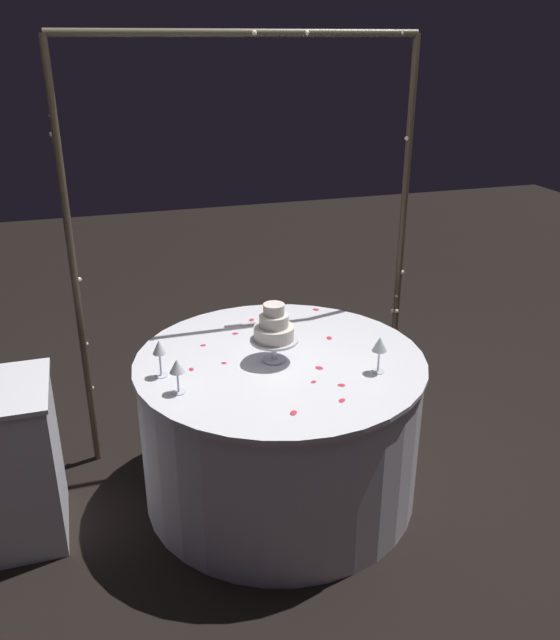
% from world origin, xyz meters
% --- Properties ---
extents(ground_plane, '(12.00, 12.00, 0.00)m').
position_xyz_m(ground_plane, '(0.00, 0.00, 0.00)').
color(ground_plane, black).
extents(decorative_arch, '(1.79, 0.06, 2.14)m').
position_xyz_m(decorative_arch, '(-0.00, 0.54, 1.37)').
color(decorative_arch, '#473D2D').
rests_on(decorative_arch, ground).
extents(main_table, '(1.35, 1.35, 0.74)m').
position_xyz_m(main_table, '(0.00, 0.00, 0.37)').
color(main_table, white).
rests_on(main_table, ground).
extents(side_table, '(0.49, 0.49, 0.75)m').
position_xyz_m(side_table, '(-1.26, 0.05, 0.38)').
color(side_table, white).
rests_on(side_table, ground).
extents(tiered_cake, '(0.22, 0.22, 0.28)m').
position_xyz_m(tiered_cake, '(-0.03, -0.01, 0.89)').
color(tiered_cake, silver).
rests_on(tiered_cake, main_table).
extents(wine_glass_0, '(0.06, 0.06, 0.15)m').
position_xyz_m(wine_glass_0, '(-0.50, -0.18, 0.85)').
color(wine_glass_0, silver).
rests_on(wine_glass_0, main_table).
extents(wine_glass_1, '(0.07, 0.07, 0.17)m').
position_xyz_m(wine_glass_1, '(0.38, -0.25, 0.86)').
color(wine_glass_1, silver).
rests_on(wine_glass_1, main_table).
extents(wine_glass_2, '(0.06, 0.06, 0.17)m').
position_xyz_m(wine_glass_2, '(-0.55, -0.01, 0.87)').
color(wine_glass_2, silver).
rests_on(wine_glass_2, main_table).
extents(cake_knife, '(0.30, 0.04, 0.01)m').
position_xyz_m(cake_knife, '(-0.04, 0.42, 0.74)').
color(cake_knife, silver).
rests_on(cake_knife, main_table).
extents(rose_petal_0, '(0.04, 0.03, 0.00)m').
position_xyz_m(rose_petal_0, '(0.18, -0.32, 0.74)').
color(rose_petal_0, '#E02D47').
rests_on(rose_petal_0, main_table).
extents(rose_petal_1, '(0.03, 0.03, 0.00)m').
position_xyz_m(rose_petal_1, '(-0.26, 0.03, 0.74)').
color(rose_petal_1, '#E02D47').
rests_on(rose_petal_1, main_table).
extents(rose_petal_2, '(0.04, 0.04, 0.00)m').
position_xyz_m(rose_petal_2, '(-0.01, 0.47, 0.74)').
color(rose_petal_2, '#E02D47').
rests_on(rose_petal_2, main_table).
extents(rose_petal_3, '(0.04, 0.04, 0.00)m').
position_xyz_m(rose_petal_3, '(0.13, -0.44, 0.74)').
color(rose_petal_3, '#E02D47').
rests_on(rose_petal_3, main_table).
extents(rose_petal_4, '(0.03, 0.04, 0.00)m').
position_xyz_m(rose_petal_4, '(0.30, 0.14, 0.74)').
color(rose_petal_4, '#E02D47').
rests_on(rose_petal_4, main_table).
extents(rose_petal_5, '(0.03, 0.02, 0.00)m').
position_xyz_m(rose_petal_5, '(-0.31, 0.24, 0.74)').
color(rose_petal_5, '#E02D47').
rests_on(rose_petal_5, main_table).
extents(rose_petal_6, '(0.05, 0.05, 0.00)m').
position_xyz_m(rose_petal_6, '(0.14, -0.14, 0.74)').
color(rose_petal_6, '#E02D47').
rests_on(rose_petal_6, main_table).
extents(rose_petal_7, '(0.04, 0.04, 0.00)m').
position_xyz_m(rose_petal_7, '(0.36, 0.51, 0.74)').
color(rose_petal_7, '#E02D47').
rests_on(rose_petal_7, main_table).
extents(rose_petal_8, '(0.03, 0.03, 0.00)m').
position_xyz_m(rose_petal_8, '(-0.13, 0.33, 0.74)').
color(rose_petal_8, '#E02D47').
rests_on(rose_petal_8, main_table).
extents(rose_petal_9, '(0.02, 0.03, 0.00)m').
position_xyz_m(rose_petal_9, '(-0.41, 0.01, 0.74)').
color(rose_petal_9, '#E02D47').
rests_on(rose_petal_9, main_table).
extents(rose_petal_10, '(0.03, 0.03, 0.00)m').
position_xyz_m(rose_petal_10, '(0.07, -0.26, 0.74)').
color(rose_petal_10, '#E02D47').
rests_on(rose_petal_10, main_table).
extents(rose_petal_11, '(0.04, 0.05, 0.00)m').
position_xyz_m(rose_petal_11, '(-0.09, -0.47, 0.74)').
color(rose_petal_11, '#E02D47').
rests_on(rose_petal_11, main_table).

